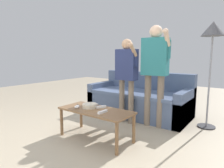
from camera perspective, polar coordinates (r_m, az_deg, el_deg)
The scene contains 11 objects.
ground_plane at distance 2.83m, azimuth -3.51°, elevation -16.10°, with size 12.00×12.00×0.00m, color tan.
couch at distance 3.95m, azimuth 8.19°, elevation -4.63°, with size 1.95×0.93×0.84m.
coffee_table at distance 2.74m, azimuth -4.81°, elevation -8.63°, with size 1.06×0.47×0.43m.
snack_bowl at distance 2.82m, azimuth -6.63°, elevation -6.39°, with size 0.21×0.21×0.06m, color beige.
game_remote_nunchuk at distance 2.81m, azimuth -10.24°, elevation -6.61°, with size 0.06×0.09×0.05m.
floor_lamp at distance 3.46m, azimuth 27.59°, elevation 12.43°, with size 0.35×0.35×1.70m.
player_right at distance 3.19m, azimuth 12.57°, elevation 5.70°, with size 0.51×0.35×1.65m.
player_center at distance 3.34m, azimuth 4.33°, elevation 3.88°, with size 0.43×0.31×1.45m.
game_remote_wand_near at distance 2.80m, azimuth -3.22°, elevation -6.75°, with size 0.09×0.15×0.03m.
game_remote_wand_far at distance 2.90m, azimuth -5.38°, elevation -6.25°, with size 0.04×0.15×0.03m.
game_remote_wand_spare at distance 2.55m, azimuth -2.78°, elevation -8.23°, with size 0.04×0.16×0.03m.
Camera 1 is at (1.66, -1.97, 1.16)m, focal length 30.96 mm.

